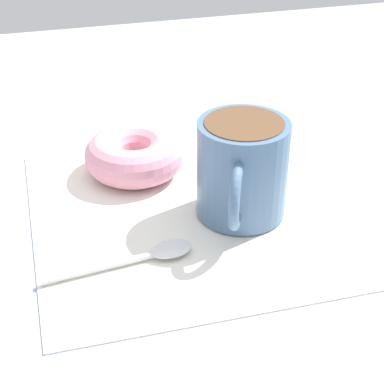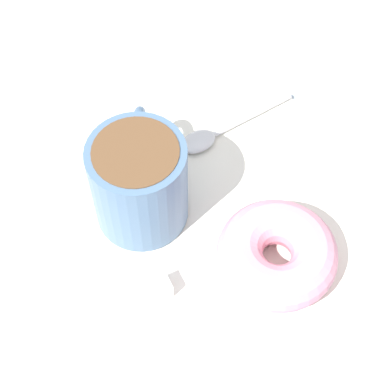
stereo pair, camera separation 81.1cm
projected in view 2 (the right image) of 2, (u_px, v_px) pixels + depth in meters
ground_plane at (193, 193)px, 59.75cm from camera, size 120.00×120.00×2.00cm
napkin at (192, 205)px, 57.68cm from camera, size 29.36×29.36×0.30cm
coffee_cup at (139, 180)px, 53.35cm from camera, size 8.14×11.08×9.03cm
donut at (277, 254)px, 52.67cm from camera, size 10.03×10.03×3.84cm
spoon at (213, 134)px, 61.35cm from camera, size 12.83×2.93×0.90cm
sugar_cube at (161, 288)px, 52.26cm from camera, size 1.61×1.61×1.61cm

